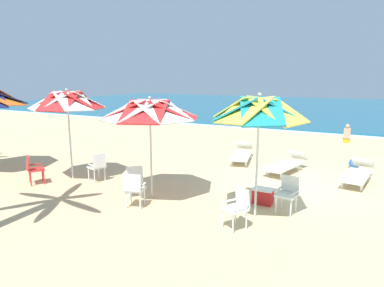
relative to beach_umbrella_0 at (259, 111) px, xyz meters
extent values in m
plane|color=#D3B784|center=(0.18, 2.52, -2.42)|extent=(80.00, 80.00, 0.00)
cube|color=#19607F|center=(0.18, 31.31, -2.37)|extent=(80.00, 36.00, 0.10)
cube|color=white|center=(0.18, 13.01, -2.41)|extent=(80.00, 0.70, 0.01)
cylinder|color=silver|center=(0.00, 0.00, -1.28)|extent=(0.05, 0.05, 2.28)
cube|color=teal|center=(0.48, 0.20, 0.03)|extent=(1.15, 1.13, 0.55)
cube|color=#EFDB4C|center=(0.20, 0.48, 0.03)|extent=(1.11, 1.19, 0.55)
cube|color=teal|center=(-0.20, 0.48, 0.03)|extent=(1.13, 1.15, 0.55)
cube|color=#EFDB4C|center=(-0.48, 0.20, 0.03)|extent=(1.19, 1.11, 0.55)
cube|color=teal|center=(-0.48, -0.20, 0.03)|extent=(1.15, 1.13, 0.55)
cube|color=#EFDB4C|center=(-0.20, -0.48, 0.03)|extent=(1.11, 1.19, 0.55)
cube|color=teal|center=(0.20, -0.48, 0.03)|extent=(1.13, 1.15, 0.55)
cube|color=#EFDB4C|center=(0.48, -0.20, 0.03)|extent=(1.19, 1.11, 0.55)
sphere|color=silver|center=(0.00, 0.00, 0.35)|extent=(0.08, 0.08, 0.08)
cube|color=white|center=(0.58, 0.52, -1.98)|extent=(0.50, 0.50, 0.05)
cube|color=white|center=(0.60, 0.72, -1.75)|extent=(0.43, 0.15, 0.40)
cube|color=white|center=(0.77, 0.49, -1.87)|extent=(0.09, 0.40, 0.03)
cube|color=white|center=(0.38, 0.55, -1.87)|extent=(0.09, 0.40, 0.03)
cylinder|color=white|center=(0.73, 0.32, -2.21)|extent=(0.04, 0.04, 0.41)
cylinder|color=white|center=(0.38, 0.37, -2.21)|extent=(0.04, 0.04, 0.41)
cylinder|color=white|center=(0.77, 0.67, -2.21)|extent=(0.04, 0.04, 0.41)
cylinder|color=white|center=(0.43, 0.72, -2.21)|extent=(0.04, 0.04, 0.41)
cube|color=white|center=(-0.19, -0.81, -1.98)|extent=(0.60, 0.60, 0.05)
cube|color=white|center=(-0.09, -0.64, -1.75)|extent=(0.41, 0.30, 0.40)
cube|color=white|center=(-0.02, -0.91, -1.87)|extent=(0.24, 0.36, 0.03)
cube|color=white|center=(-0.37, -0.70, -1.87)|extent=(0.24, 0.36, 0.03)
cylinder|color=white|center=(-0.13, -1.05, -2.21)|extent=(0.04, 0.04, 0.41)
cylinder|color=white|center=(-0.44, -0.87, -2.21)|extent=(0.04, 0.04, 0.41)
cylinder|color=white|center=(0.05, -0.75, -2.21)|extent=(0.04, 0.04, 0.41)
cylinder|color=white|center=(-0.26, -0.57, -2.21)|extent=(0.04, 0.04, 0.41)
cylinder|color=silver|center=(-2.80, -0.07, -1.32)|extent=(0.05, 0.05, 2.19)
cube|color=red|center=(-2.24, 0.16, -0.09)|extent=(1.43, 1.34, 0.49)
cube|color=white|center=(-2.57, 0.49, -0.09)|extent=(1.34, 1.43, 0.49)
cube|color=red|center=(-3.04, 0.49, -0.09)|extent=(1.34, 1.43, 0.49)
cube|color=white|center=(-3.37, 0.16, -0.09)|extent=(1.43, 1.34, 0.49)
cube|color=red|center=(-3.37, -0.30, -0.09)|extent=(1.43, 1.34, 0.49)
cube|color=white|center=(-3.04, -0.63, -0.09)|extent=(1.34, 1.43, 0.49)
cube|color=red|center=(-2.57, -0.63, -0.09)|extent=(1.34, 1.43, 0.49)
cube|color=white|center=(-2.24, -0.30, -0.09)|extent=(1.43, 1.34, 0.49)
sphere|color=silver|center=(-2.80, -0.07, 0.20)|extent=(0.08, 0.08, 0.08)
cube|color=white|center=(-3.28, -0.22, -1.98)|extent=(0.62, 0.62, 0.05)
cube|color=white|center=(-3.13, -0.36, -1.75)|extent=(0.36, 0.37, 0.40)
cube|color=white|center=(-3.41, -0.37, -1.87)|extent=(0.31, 0.30, 0.03)
cube|color=white|center=(-3.14, -0.08, -1.87)|extent=(0.31, 0.30, 0.03)
cylinder|color=white|center=(-3.52, -0.23, -2.21)|extent=(0.04, 0.04, 0.41)
cylinder|color=white|center=(-3.28, 0.03, -2.21)|extent=(0.04, 0.04, 0.41)
cylinder|color=white|center=(-3.27, -0.47, -2.21)|extent=(0.04, 0.04, 0.41)
cylinder|color=white|center=(-3.03, -0.22, -2.21)|extent=(0.04, 0.04, 0.41)
cube|color=white|center=(-2.78, -0.80, -1.98)|extent=(0.56, 0.56, 0.05)
cube|color=white|center=(-2.72, -0.99, -1.75)|extent=(0.43, 0.23, 0.40)
cube|color=white|center=(-2.97, -0.86, -1.87)|extent=(0.17, 0.39, 0.03)
cube|color=white|center=(-2.60, -0.73, -1.87)|extent=(0.17, 0.39, 0.03)
cylinder|color=white|center=(-3.01, -0.69, -2.21)|extent=(0.04, 0.04, 0.41)
cylinder|color=white|center=(-2.68, -0.57, -2.21)|extent=(0.04, 0.04, 0.41)
cylinder|color=white|center=(-2.89, -1.02, -2.21)|extent=(0.04, 0.04, 0.41)
cylinder|color=white|center=(-2.56, -0.90, -2.21)|extent=(0.04, 0.04, 0.41)
cylinder|color=silver|center=(-5.95, 0.10, -1.28)|extent=(0.05, 0.05, 2.28)
cube|color=red|center=(-5.45, 0.31, 0.04)|extent=(1.24, 1.16, 0.55)
cube|color=white|center=(-5.75, 0.60, 0.04)|extent=(1.17, 1.21, 0.55)
cube|color=red|center=(-6.16, 0.60, 0.04)|extent=(1.16, 1.24, 0.55)
cube|color=white|center=(-6.45, 0.31, 0.04)|extent=(1.21, 1.17, 0.55)
cube|color=red|center=(-6.45, -0.10, 0.04)|extent=(1.24, 1.16, 0.55)
cube|color=white|center=(-6.16, -0.39, 0.04)|extent=(1.17, 1.21, 0.55)
cube|color=red|center=(-5.75, -0.39, 0.04)|extent=(1.16, 1.24, 0.55)
cube|color=white|center=(-5.45, -0.10, 0.04)|extent=(1.21, 1.17, 0.55)
sphere|color=silver|center=(-5.95, 0.10, 0.35)|extent=(0.08, 0.08, 0.08)
cube|color=white|center=(-5.13, 0.30, -1.98)|extent=(0.54, 0.54, 0.05)
cube|color=white|center=(-4.93, 0.25, -1.75)|extent=(0.21, 0.43, 0.40)
cube|color=white|center=(-5.18, 0.11, -1.87)|extent=(0.39, 0.15, 0.03)
cube|color=white|center=(-5.07, 0.50, -1.87)|extent=(0.39, 0.15, 0.03)
cylinder|color=white|center=(-5.34, 0.18, -2.21)|extent=(0.04, 0.04, 0.41)
cylinder|color=white|center=(-5.25, 0.52, -2.21)|extent=(0.04, 0.04, 0.41)
cylinder|color=white|center=(-5.00, 0.09, -2.21)|extent=(0.04, 0.04, 0.41)
cylinder|color=white|center=(-4.91, 0.42, -2.21)|extent=(0.04, 0.04, 0.41)
cube|color=red|center=(-6.49, -0.76, -1.98)|extent=(0.60, 0.60, 0.05)
cube|color=red|center=(-6.60, -0.94, -1.75)|extent=(0.41, 0.30, 0.40)
cube|color=red|center=(-6.66, -0.66, -1.87)|extent=(0.24, 0.36, 0.03)
cube|color=red|center=(-6.32, -0.87, -1.87)|extent=(0.24, 0.36, 0.03)
cylinder|color=red|center=(-6.55, -0.52, -2.21)|extent=(0.04, 0.04, 0.41)
cylinder|color=red|center=(-6.25, -0.70, -2.21)|extent=(0.04, 0.04, 0.41)
cylinder|color=red|center=(-6.73, -0.83, -2.21)|extent=(0.04, 0.04, 0.41)
cylinder|color=red|center=(-6.43, -1.01, -2.21)|extent=(0.04, 0.04, 0.41)
cube|color=orange|center=(-8.52, -0.31, 0.06)|extent=(1.48, 1.36, 0.58)
cube|color=navy|center=(-8.86, 0.03, 0.06)|extent=(1.37, 1.43, 0.58)
cube|color=white|center=(1.93, 3.70, -2.17)|extent=(0.86, 1.77, 0.06)
cube|color=white|center=(2.07, 4.75, -1.98)|extent=(0.67, 0.56, 0.36)
cube|color=white|center=(2.10, 3.04, -2.31)|extent=(0.06, 0.06, 0.22)
cube|color=white|center=(1.59, 3.10, -2.31)|extent=(0.06, 0.06, 0.22)
cube|color=white|center=(2.27, 4.30, -2.31)|extent=(0.06, 0.06, 0.22)
cube|color=white|center=(1.76, 4.37, -2.31)|extent=(0.06, 0.06, 0.22)
cube|color=white|center=(-0.24, 3.81, -2.17)|extent=(1.03, 1.80, 0.06)
cube|color=white|center=(0.02, 4.84, -1.98)|extent=(0.71, 0.61, 0.36)
cube|color=white|center=(-0.14, 3.13, -2.31)|extent=(0.06, 0.06, 0.22)
cube|color=white|center=(-0.64, 3.26, -2.31)|extent=(0.06, 0.06, 0.22)
cube|color=white|center=(0.17, 4.37, -2.31)|extent=(0.06, 0.06, 0.22)
cube|color=white|center=(-0.33, 4.49, -2.31)|extent=(0.06, 0.06, 0.22)
cube|color=white|center=(-1.99, 4.58, -2.17)|extent=(0.99, 1.80, 0.06)
cube|color=white|center=(-2.22, 5.61, -1.98)|extent=(0.70, 0.60, 0.36)
cube|color=white|center=(-1.60, 4.01, -2.31)|extent=(0.06, 0.06, 0.22)
cube|color=white|center=(-2.10, 3.90, -2.31)|extent=(0.06, 0.06, 0.22)
cube|color=white|center=(-1.88, 5.26, -2.31)|extent=(0.06, 0.06, 0.22)
cube|color=white|center=(-2.38, 5.15, -2.31)|extent=(0.06, 0.06, 0.22)
cube|color=red|center=(-0.07, 0.85, -2.24)|extent=(0.48, 0.32, 0.36)
cube|color=white|center=(-0.07, 0.85, -2.04)|extent=(0.50, 0.34, 0.04)
sphere|color=blue|center=(1.81, 5.58, -2.24)|extent=(0.36, 0.36, 0.36)
cube|color=yellow|center=(1.26, 10.73, -2.32)|extent=(0.30, 0.24, 0.20)
cube|color=tan|center=(1.26, 10.71, -1.96)|extent=(0.30, 0.25, 0.54)
sphere|color=tan|center=(1.26, 10.70, -1.60)|extent=(0.20, 0.20, 0.20)
cube|color=tan|center=(1.26, 11.13, -2.35)|extent=(0.26, 0.76, 0.14)
camera|label=1|loc=(2.06, -6.90, 0.68)|focal=30.78mm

